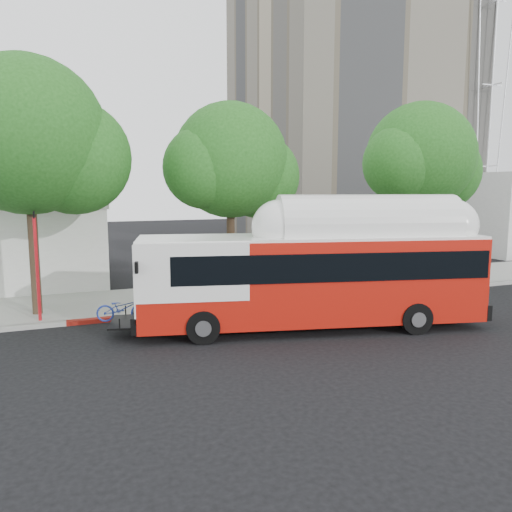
{
  "coord_description": "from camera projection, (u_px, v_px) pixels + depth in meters",
  "views": [
    {
      "loc": [
        -7.96,
        -14.94,
        4.97
      ],
      "look_at": [
        -0.96,
        3.0,
        2.3
      ],
      "focal_mm": 35.0,
      "sensor_mm": 36.0,
      "label": 1
    }
  ],
  "objects": [
    {
      "name": "comms_tower",
      "position": [
        497.0,
        1.0,
        40.56
      ],
      "size": [
        2.8,
        2.8,
        40.0
      ],
      "primitive_type": null,
      "color": "silver",
      "rests_on": "ground"
    },
    {
      "name": "curb_strip",
      "position": [
        270.0,
        304.0,
        20.93
      ],
      "size": [
        60.0,
        0.3,
        0.15
      ],
      "primitive_type": "cube",
      "color": "gray",
      "rests_on": "ground"
    },
    {
      "name": "sidewalk",
      "position": [
        248.0,
        292.0,
        23.32
      ],
      "size": [
        60.0,
        5.0,
        0.15
      ],
      "primitive_type": "cube",
      "color": "gray",
      "rests_on": "ground"
    },
    {
      "name": "signal_pole",
      "position": [
        37.0,
        267.0,
        17.9
      ],
      "size": [
        0.12,
        0.39,
        4.12
      ],
      "color": "red",
      "rests_on": "ground"
    },
    {
      "name": "transit_bus",
      "position": [
        314.0,
        279.0,
        17.44
      ],
      "size": [
        12.96,
        5.14,
        3.78
      ],
      "rotation": [
        0.0,
        0.0,
        -0.22
      ],
      "color": "#B5160C",
      "rests_on": "ground"
    },
    {
      "name": "red_curb_segment",
      "position": [
        200.0,
        311.0,
        19.84
      ],
      "size": [
        10.0,
        0.32,
        0.16
      ],
      "primitive_type": "cube",
      "color": "maroon",
      "rests_on": "ground"
    },
    {
      "name": "street_tree_right",
      "position": [
        426.0,
        161.0,
        25.28
      ],
      "size": [
        6.21,
        5.4,
        9.18
      ],
      "color": "#2D2116",
      "rests_on": "ground"
    },
    {
      "name": "apartment_tower",
      "position": [
        346.0,
        52.0,
        47.23
      ],
      "size": [
        18.0,
        18.0,
        37.0
      ],
      "color": "tan",
      "rests_on": "ground"
    },
    {
      "name": "ground",
      "position": [
        313.0,
        331.0,
        17.34
      ],
      "size": [
        120.0,
        120.0,
        0.0
      ],
      "primitive_type": "plane",
      "color": "black",
      "rests_on": "ground"
    },
    {
      "name": "street_tree_left",
      "position": [
        41.0,
        143.0,
        18.49
      ],
      "size": [
        6.67,
        5.8,
        9.74
      ],
      "color": "#2D2116",
      "rests_on": "ground"
    },
    {
      "name": "street_tree_mid",
      "position": [
        239.0,
        165.0,
        21.9
      ],
      "size": [
        5.75,
        5.0,
        8.62
      ],
      "color": "#2D2116",
      "rests_on": "ground"
    }
  ]
}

